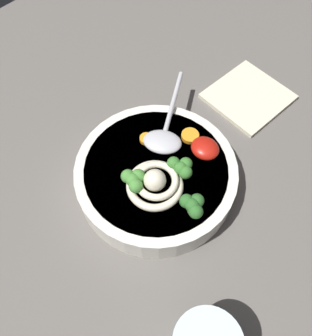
# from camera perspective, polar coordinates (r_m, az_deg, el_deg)

# --- Properties ---
(table_slab) EXTENTS (1.18, 1.18, 0.03)m
(table_slab) POSITION_cam_1_polar(r_m,az_deg,el_deg) (0.58, 2.53, -3.47)
(table_slab) COLOR #5B5651
(table_slab) RESTS_ON ground
(soup_bowl) EXTENTS (0.25, 0.25, 0.05)m
(soup_bowl) POSITION_cam_1_polar(r_m,az_deg,el_deg) (0.54, -0.00, -1.25)
(soup_bowl) COLOR silver
(soup_bowl) RESTS_ON table_slab
(noodle_pile) EXTENTS (0.09, 0.09, 0.04)m
(noodle_pile) POSITION_cam_1_polar(r_m,az_deg,el_deg) (0.50, 0.13, -2.65)
(noodle_pile) COLOR beige
(noodle_pile) RESTS_ON soup_bowl
(soup_spoon) EXTENTS (0.12, 0.17, 0.02)m
(soup_spoon) POSITION_cam_1_polar(r_m,az_deg,el_deg) (0.55, 1.37, 5.45)
(soup_spoon) COLOR #B7B7BC
(soup_spoon) RESTS_ON soup_bowl
(chili_sauce_dollop) EXTENTS (0.04, 0.04, 0.02)m
(chili_sauce_dollop) POSITION_cam_1_polar(r_m,az_deg,el_deg) (0.53, 8.00, 3.21)
(chili_sauce_dollop) COLOR #B2190F
(chili_sauce_dollop) RESTS_ON soup_bowl
(broccoli_floret_rear) EXTENTS (0.04, 0.03, 0.03)m
(broccoli_floret_rear) POSITION_cam_1_polar(r_m,az_deg,el_deg) (0.50, 4.24, 0.08)
(broccoli_floret_rear) COLOR #7A9E60
(broccoli_floret_rear) RESTS_ON soup_bowl
(broccoli_floret_left) EXTENTS (0.04, 0.03, 0.03)m
(broccoli_floret_left) POSITION_cam_1_polar(r_m,az_deg,el_deg) (0.48, 6.04, -5.99)
(broccoli_floret_left) COLOR #7A9E60
(broccoli_floret_left) RESTS_ON soup_bowl
(broccoli_floret_beside_chili) EXTENTS (0.04, 0.03, 0.03)m
(broccoli_floret_beside_chili) POSITION_cam_1_polar(r_m,az_deg,el_deg) (0.49, -3.66, -1.92)
(broccoli_floret_beside_chili) COLOR #7A9E60
(broccoli_floret_beside_chili) RESTS_ON soup_bowl
(carrot_slice_front) EXTENTS (0.02, 0.02, 0.01)m
(carrot_slice_front) POSITION_cam_1_polar(r_m,az_deg,el_deg) (0.55, -1.60, 4.77)
(carrot_slice_front) COLOR orange
(carrot_slice_front) RESTS_ON soup_bowl
(carrot_slice_extra_a) EXTENTS (0.03, 0.03, 0.01)m
(carrot_slice_extra_a) POSITION_cam_1_polar(r_m,az_deg,el_deg) (0.55, 5.59, 5.25)
(carrot_slice_extra_a) COLOR orange
(carrot_slice_extra_a) RESTS_ON soup_bowl
(folded_napkin) EXTENTS (0.14, 0.15, 0.01)m
(folded_napkin) POSITION_cam_1_polar(r_m,az_deg,el_deg) (0.69, 14.80, 11.21)
(folded_napkin) COLOR beige
(folded_napkin) RESTS_ON table_slab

